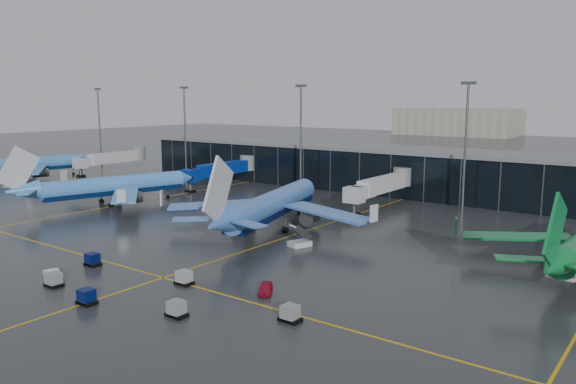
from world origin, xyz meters
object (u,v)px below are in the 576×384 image
Objects in this scene: airliner_arkefly at (114,175)px; baggage_carts at (142,288)px; airliner_klm_west at (28,156)px; service_van_red at (266,288)px; airliner_klm_near at (273,189)px; service_van_white at (53,274)px; mobile_airstair at (300,241)px.

baggage_carts is at bearing -18.05° from airliner_arkefly.
airliner_klm_west is 11.30× the size of service_van_red.
airliner_klm_west is 117.05m from service_van_red.
service_van_white is (-4.77, -38.32, -6.23)m from airliner_klm_near.
baggage_carts is at bearing -9.87° from airliner_klm_west.
airliner_klm_west is 104.13m from mobile_airstair.
airliner_arkefly is 1.18× the size of baggage_carts.
airliner_klm_near is at bearing 103.52° from baggage_carts.
airliner_arkefly is at bearing 56.29° from service_van_white.
service_van_red is (19.59, -26.48, -6.23)m from airliner_klm_near.
airliner_arkefly is 51.83m from mobile_airstair.
airliner_klm_west is at bearing -174.93° from airliner_arkefly.
airliner_arkefly is at bearing -165.58° from mobile_airstair.
airliner_klm_near reaches higher than baggage_carts.
airliner_klm_near is at bearing 19.12° from airliner_arkefly.
mobile_airstair is at bearing 5.05° from airliner_klm_west.
airliner_klm_west is 52.57m from airliner_arkefly.
airliner_klm_near reaches higher than service_van_red.
airliner_klm_near is 12.15× the size of service_van_red.
baggage_carts is (100.89, -42.21, -5.62)m from airliner_klm_west.
airliner_klm_near is at bearing 8.51° from airliner_klm_west.
airliner_klm_west is 98.84m from service_van_white.
mobile_airstair reaches higher than baggage_carts.
airliner_arkefly is 11.01× the size of mobile_airstair.
mobile_airstair reaches higher than service_van_red.
baggage_carts reaches higher than service_van_white.
service_van_red is at bearing -3.80° from airliner_klm_west.
mobile_airstair is at bearing 85.68° from baggage_carts.
airliner_klm_near is 39.11m from service_van_white.
airliner_arkefly is at bearing 167.56° from airliner_klm_near.
airliner_arkefly reaches higher than baggage_carts.
service_van_white is (35.96, -35.77, -5.72)m from airliner_arkefly.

